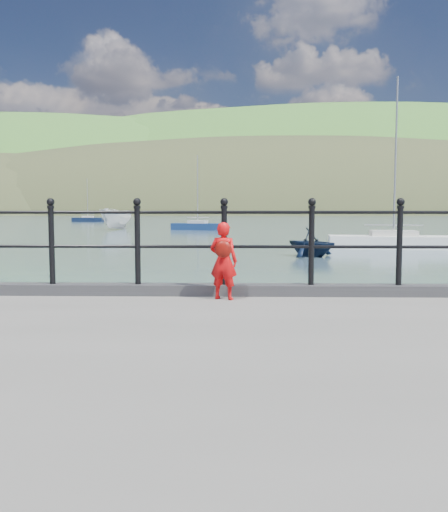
{
  "coord_description": "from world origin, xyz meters",
  "views": [
    {
      "loc": [
        0.79,
        -7.59,
        2.2
      ],
      "look_at": [
        0.6,
        -0.2,
        1.55
      ],
      "focal_mm": 38.0,
      "sensor_mm": 36.0,
      "label": 1
    }
  ],
  "objects_px": {
    "launch_white": "(117,219)",
    "railing": "(181,236)",
    "child": "(223,260)",
    "sailboat_left": "(88,220)",
    "sailboat_port": "(198,227)",
    "launch_navy": "(311,242)",
    "sailboat_near": "(393,242)"
  },
  "relations": [
    {
      "from": "sailboat_near",
      "to": "launch_white",
      "type": "bearing_deg",
      "value": 135.8
    },
    {
      "from": "sailboat_left",
      "to": "child",
      "type": "bearing_deg",
      "value": -71.21
    },
    {
      "from": "child",
      "to": "sailboat_left",
      "type": "bearing_deg",
      "value": -55.3
    },
    {
      "from": "railing",
      "to": "sailboat_port",
      "type": "height_order",
      "value": "sailboat_port"
    },
    {
      "from": "launch_white",
      "to": "sailboat_near",
      "type": "distance_m",
      "value": 33.28
    },
    {
      "from": "launch_white",
      "to": "sailboat_near",
      "type": "height_order",
      "value": "sailboat_near"
    },
    {
      "from": "child",
      "to": "sailboat_port",
      "type": "bearing_deg",
      "value": -67.37
    },
    {
      "from": "child",
      "to": "launch_navy",
      "type": "height_order",
      "value": "child"
    },
    {
      "from": "railing",
      "to": "launch_navy",
      "type": "xyz_separation_m",
      "value": [
        4.15,
        17.34,
        -1.15
      ]
    },
    {
      "from": "child",
      "to": "launch_white",
      "type": "bearing_deg",
      "value": -57.76
    },
    {
      "from": "sailboat_left",
      "to": "sailboat_near",
      "type": "xyz_separation_m",
      "value": [
        33.46,
        -59.44,
        0.0
      ]
    },
    {
      "from": "sailboat_port",
      "to": "sailboat_near",
      "type": "bearing_deg",
      "value": -47.42
    },
    {
      "from": "launch_white",
      "to": "launch_navy",
      "type": "xyz_separation_m",
      "value": [
        15.88,
        -30.9,
        -0.44
      ]
    },
    {
      "from": "launch_white",
      "to": "sailboat_port",
      "type": "height_order",
      "value": "sailboat_port"
    },
    {
      "from": "launch_white",
      "to": "sailboat_left",
      "type": "height_order",
      "value": "sailboat_left"
    },
    {
      "from": "railing",
      "to": "sailboat_near",
      "type": "relative_size",
      "value": 1.91
    },
    {
      "from": "launch_white",
      "to": "railing",
      "type": "bearing_deg",
      "value": -64.67
    },
    {
      "from": "launch_white",
      "to": "launch_navy",
      "type": "distance_m",
      "value": 34.75
    },
    {
      "from": "launch_white",
      "to": "sailboat_left",
      "type": "distance_m",
      "value": 35.91
    },
    {
      "from": "railing",
      "to": "sailboat_left",
      "type": "bearing_deg",
      "value": 106.39
    },
    {
      "from": "sailboat_port",
      "to": "launch_white",
      "type": "bearing_deg",
      "value": -167.57
    },
    {
      "from": "child",
      "to": "sailboat_left",
      "type": "distance_m",
      "value": 85.94
    },
    {
      "from": "launch_navy",
      "to": "sailboat_left",
      "type": "xyz_separation_m",
      "value": [
        -28.25,
        64.61,
        -0.33
      ]
    },
    {
      "from": "sailboat_left",
      "to": "sailboat_port",
      "type": "xyz_separation_m",
      "value": [
        20.81,
        -34.22,
        -0.0
      ]
    },
    {
      "from": "launch_white",
      "to": "sailboat_left",
      "type": "xyz_separation_m",
      "value": [
        -12.37,
        33.71,
        -0.78
      ]
    },
    {
      "from": "railing",
      "to": "child",
      "type": "height_order",
      "value": "railing"
    },
    {
      "from": "launch_white",
      "to": "sailboat_port",
      "type": "bearing_deg",
      "value": 8.15
    },
    {
      "from": "launch_navy",
      "to": "launch_white",
      "type": "bearing_deg",
      "value": 71.89
    },
    {
      "from": "sailboat_left",
      "to": "sailboat_port",
      "type": "distance_m",
      "value": 40.05
    },
    {
      "from": "sailboat_left",
      "to": "railing",
      "type": "bearing_deg",
      "value": -71.53
    },
    {
      "from": "launch_navy",
      "to": "sailboat_near",
      "type": "height_order",
      "value": "sailboat_near"
    },
    {
      "from": "child",
      "to": "launch_navy",
      "type": "xyz_separation_m",
      "value": [
        3.55,
        17.7,
        -0.85
      ]
    }
  ]
}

